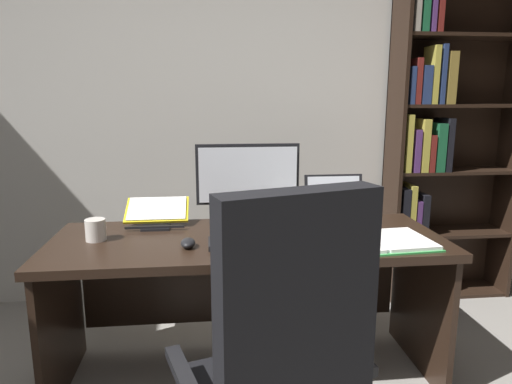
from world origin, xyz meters
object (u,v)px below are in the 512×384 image
(reading_stand_with_book, at_px, (157,212))
(notepad, at_px, (301,234))
(desk, at_px, (247,269))
(bookshelf, at_px, (438,145))
(monitor, at_px, (248,183))
(laptop, at_px, (338,212))
(pen, at_px, (305,232))
(open_binder, at_px, (374,242))
(keyboard, at_px, (255,242))
(coffee_mug, at_px, (96,230))
(computer_mouse, at_px, (188,243))

(reading_stand_with_book, bearing_deg, notepad, -20.91)
(desk, relative_size, bookshelf, 0.84)
(monitor, distance_m, laptop, 0.51)
(notepad, height_order, pen, pen)
(monitor, bearing_deg, desk, -98.55)
(open_binder, relative_size, notepad, 2.57)
(bookshelf, distance_m, monitor, 1.49)
(monitor, bearing_deg, keyboard, -90.00)
(desk, relative_size, notepad, 8.81)
(coffee_mug, bearing_deg, bookshelf, 21.59)
(monitor, relative_size, coffee_mug, 5.27)
(reading_stand_with_book, distance_m, coffee_mug, 0.36)
(computer_mouse, bearing_deg, notepad, 13.95)
(computer_mouse, relative_size, reading_stand_with_book, 0.32)
(keyboard, bearing_deg, desk, 96.33)
(desk, relative_size, keyboard, 4.40)
(bookshelf, distance_m, coffee_mug, 2.25)
(notepad, height_order, coffee_mug, coffee_mug)
(open_binder, distance_m, notepad, 0.35)
(monitor, xyz_separation_m, notepad, (0.24, -0.22, -0.21))
(keyboard, distance_m, reading_stand_with_book, 0.62)
(computer_mouse, distance_m, coffee_mug, 0.45)
(keyboard, xyz_separation_m, open_binder, (0.53, -0.05, -0.00))
(reading_stand_with_book, height_order, notepad, reading_stand_with_book)
(desk, xyz_separation_m, computer_mouse, (-0.28, -0.20, 0.21))
(keyboard, height_order, notepad, keyboard)
(pen, bearing_deg, coffee_mug, 179.08)
(monitor, height_order, computer_mouse, monitor)
(computer_mouse, bearing_deg, laptop, 24.07)
(bookshelf, relative_size, coffee_mug, 21.90)
(desk, distance_m, monitor, 0.43)
(laptop, xyz_separation_m, reading_stand_with_book, (-0.96, 0.05, 0.01))
(bookshelf, xyz_separation_m, coffee_mug, (-2.07, -0.82, -0.29))
(bookshelf, distance_m, pen, 1.41)
(laptop, height_order, keyboard, laptop)
(coffee_mug, bearing_deg, keyboard, -11.56)
(laptop, relative_size, coffee_mug, 3.21)
(reading_stand_with_book, bearing_deg, computer_mouse, -66.75)
(pen, height_order, coffee_mug, coffee_mug)
(reading_stand_with_book, relative_size, coffee_mug, 3.23)
(bookshelf, bearing_deg, monitor, -155.21)
(open_binder, height_order, coffee_mug, coffee_mug)
(bookshelf, distance_m, reading_stand_with_book, 1.92)
(keyboard, bearing_deg, coffee_mug, 168.44)
(desk, height_order, reading_stand_with_book, reading_stand_with_book)
(notepad, distance_m, pen, 0.02)
(monitor, distance_m, reading_stand_with_book, 0.50)
(bookshelf, bearing_deg, keyboard, -144.22)
(pen, bearing_deg, bookshelf, 37.51)
(computer_mouse, xyz_separation_m, coffee_mug, (-0.43, 0.15, 0.03))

